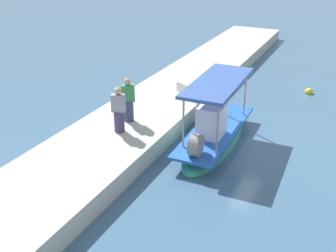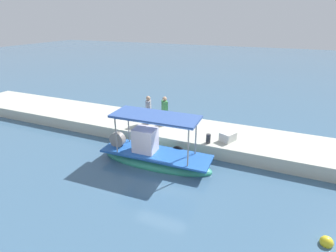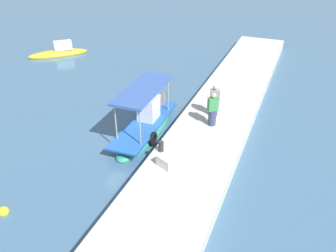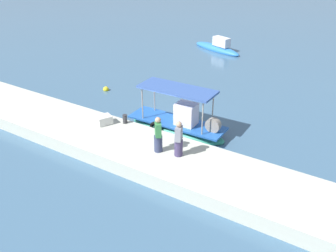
{
  "view_description": "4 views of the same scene",
  "coord_description": "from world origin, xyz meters",
  "px_view_note": "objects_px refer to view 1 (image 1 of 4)",
  "views": [
    {
      "loc": [
        14.51,
        4.21,
        7.49
      ],
      "look_at": [
        1.55,
        -2.05,
        0.71
      ],
      "focal_mm": 43.79,
      "sensor_mm": 36.0,
      "label": 1
    },
    {
      "loc": [
        -4.32,
        10.1,
        6.86
      ],
      "look_at": [
        1.15,
        -2.74,
        1.06
      ],
      "focal_mm": 28.15,
      "sensor_mm": 36.0,
      "label": 2
    },
    {
      "loc": [
        -13.28,
        -7.39,
        9.71
      ],
      "look_at": [
        0.03,
        -1.98,
        1.2
      ],
      "focal_mm": 37.37,
      "sensor_mm": 36.0,
      "label": 3
    },
    {
      "loc": [
        10.27,
        -16.27,
        9.99
      ],
      "look_at": [
        0.96,
        -1.55,
        0.89
      ],
      "focal_mm": 40.04,
      "sensor_mm": 36.0,
      "label": 4
    }
  ],
  "objects_px": {
    "fisherman_by_crate": "(128,102)",
    "cargo_crate": "(187,87)",
    "mooring_bollard": "(193,95)",
    "main_fishing_boat": "(214,134)",
    "fisherman_near_bollard": "(119,112)",
    "marker_buoy": "(309,92)"
  },
  "relations": [
    {
      "from": "main_fishing_boat",
      "to": "mooring_bollard",
      "type": "relative_size",
      "value": 11.82
    },
    {
      "from": "fisherman_by_crate",
      "to": "mooring_bollard",
      "type": "bearing_deg",
      "value": 155.07
    },
    {
      "from": "cargo_crate",
      "to": "marker_buoy",
      "type": "relative_size",
      "value": 1.9
    },
    {
      "from": "mooring_bollard",
      "to": "cargo_crate",
      "type": "bearing_deg",
      "value": -142.58
    },
    {
      "from": "main_fishing_boat",
      "to": "cargo_crate",
      "type": "distance_m",
      "value": 4.08
    },
    {
      "from": "cargo_crate",
      "to": "fisherman_near_bollard",
      "type": "bearing_deg",
      "value": -6.69
    },
    {
      "from": "main_fishing_boat",
      "to": "fisherman_by_crate",
      "type": "xyz_separation_m",
      "value": [
        0.88,
        -3.31,
        1.08
      ]
    },
    {
      "from": "fisherman_near_bollard",
      "to": "marker_buoy",
      "type": "height_order",
      "value": "fisherman_near_bollard"
    },
    {
      "from": "main_fishing_boat",
      "to": "marker_buoy",
      "type": "xyz_separation_m",
      "value": [
        -7.43,
        2.5,
        -0.35
      ]
    },
    {
      "from": "mooring_bollard",
      "to": "main_fishing_boat",
      "type": "bearing_deg",
      "value": 39.36
    },
    {
      "from": "marker_buoy",
      "to": "cargo_crate",
      "type": "bearing_deg",
      "value": -49.66
    },
    {
      "from": "fisherman_by_crate",
      "to": "marker_buoy",
      "type": "distance_m",
      "value": 10.24
    },
    {
      "from": "fisherman_by_crate",
      "to": "cargo_crate",
      "type": "xyz_separation_m",
      "value": [
        -4.03,
        0.78,
        -0.57
      ]
    },
    {
      "from": "main_fishing_boat",
      "to": "fisherman_near_bollard",
      "type": "relative_size",
      "value": 3.32
    },
    {
      "from": "main_fishing_boat",
      "to": "fisherman_near_bollard",
      "type": "bearing_deg",
      "value": -59.03
    },
    {
      "from": "mooring_bollard",
      "to": "marker_buoy",
      "type": "xyz_separation_m",
      "value": [
        -5.17,
        4.35,
        -0.88
      ]
    },
    {
      "from": "main_fishing_boat",
      "to": "fisherman_by_crate",
      "type": "bearing_deg",
      "value": -75.16
    },
    {
      "from": "main_fishing_boat",
      "to": "marker_buoy",
      "type": "bearing_deg",
      "value": 161.41
    },
    {
      "from": "mooring_bollard",
      "to": "marker_buoy",
      "type": "height_order",
      "value": "mooring_bollard"
    },
    {
      "from": "fisherman_by_crate",
      "to": "cargo_crate",
      "type": "relative_size",
      "value": 2.28
    },
    {
      "from": "mooring_bollard",
      "to": "fisherman_near_bollard",
      "type": "bearing_deg",
      "value": -17.11
    },
    {
      "from": "fisherman_near_bollard",
      "to": "cargo_crate",
      "type": "relative_size",
      "value": 2.24
    }
  ]
}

